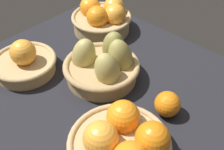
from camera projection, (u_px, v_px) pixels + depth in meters
The scene contains 6 objects.
market_tray at pixel (105, 83), 92.35cm from camera, with size 84.00×72.00×3.00cm, color black.
basket_far_left at pixel (103, 18), 109.70cm from camera, with size 22.37×22.37×11.75cm.
basket_near_left at pixel (24, 62), 92.10cm from camera, with size 20.23×20.23×11.66cm.
basket_center_pears at pixel (104, 64), 89.61cm from camera, with size 23.39×24.69×14.73cm.
basket_near_right at pixel (122, 143), 68.63cm from camera, with size 24.59×24.59×10.61cm.
loose_orange_front_gap at pixel (167, 104), 78.75cm from camera, with size 7.11×7.11×7.11cm, color orange.
Camera 1 is at (48.02, -47.98, 64.22)cm, focal length 47.28 mm.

